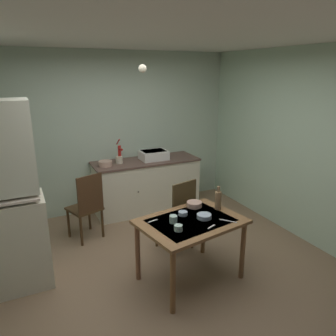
{
  "coord_description": "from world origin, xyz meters",
  "views": [
    {
      "loc": [
        -1.33,
        -3.04,
        2.28
      ],
      "look_at": [
        0.21,
        0.22,
        1.2
      ],
      "focal_mm": 34.48,
      "sensor_mm": 36.0,
      "label": 1
    }
  ],
  "objects_px": {
    "mixing_bowl_counter": "(105,164)",
    "teacup_cream": "(173,219)",
    "serving_bowl_wide": "(204,216)",
    "glass_bottle": "(218,200)",
    "sink_basin": "(154,155)",
    "dining_table": "(191,228)",
    "hand_pump": "(120,152)",
    "chair_by_counter": "(87,206)",
    "chair_far_side": "(178,214)"
  },
  "relations": [
    {
      "from": "chair_far_side",
      "to": "serving_bowl_wide",
      "type": "distance_m",
      "value": 0.68
    },
    {
      "from": "hand_pump",
      "to": "chair_far_side",
      "type": "distance_m",
      "value": 1.58
    },
    {
      "from": "chair_by_counter",
      "to": "teacup_cream",
      "type": "relative_size",
      "value": 11.28
    },
    {
      "from": "sink_basin",
      "to": "mixing_bowl_counter",
      "type": "relative_size",
      "value": 2.08
    },
    {
      "from": "mixing_bowl_counter",
      "to": "chair_by_counter",
      "type": "bearing_deg",
      "value": -127.24
    },
    {
      "from": "dining_table",
      "to": "teacup_cream",
      "type": "height_order",
      "value": "teacup_cream"
    },
    {
      "from": "dining_table",
      "to": "chair_far_side",
      "type": "distance_m",
      "value": 0.65
    },
    {
      "from": "mixing_bowl_counter",
      "to": "glass_bottle",
      "type": "distance_m",
      "value": 2.04
    },
    {
      "from": "chair_by_counter",
      "to": "serving_bowl_wide",
      "type": "height_order",
      "value": "chair_by_counter"
    },
    {
      "from": "glass_bottle",
      "to": "teacup_cream",
      "type": "bearing_deg",
      "value": -171.58
    },
    {
      "from": "serving_bowl_wide",
      "to": "glass_bottle",
      "type": "distance_m",
      "value": 0.33
    },
    {
      "from": "dining_table",
      "to": "chair_by_counter",
      "type": "xyz_separation_m",
      "value": [
        -0.85,
        1.41,
        -0.13
      ]
    },
    {
      "from": "dining_table",
      "to": "glass_bottle",
      "type": "bearing_deg",
      "value": 16.45
    },
    {
      "from": "dining_table",
      "to": "glass_bottle",
      "type": "xyz_separation_m",
      "value": [
        0.43,
        0.13,
        0.21
      ]
    },
    {
      "from": "mixing_bowl_counter",
      "to": "glass_bottle",
      "type": "xyz_separation_m",
      "value": [
        0.84,
        -1.85,
        -0.07
      ]
    },
    {
      "from": "dining_table",
      "to": "chair_far_side",
      "type": "xyz_separation_m",
      "value": [
        0.16,
        0.62,
        -0.12
      ]
    },
    {
      "from": "mixing_bowl_counter",
      "to": "teacup_cream",
      "type": "distance_m",
      "value": 1.96
    },
    {
      "from": "chair_by_counter",
      "to": "teacup_cream",
      "type": "distance_m",
      "value": 1.54
    },
    {
      "from": "sink_basin",
      "to": "glass_bottle",
      "type": "height_order",
      "value": "sink_basin"
    },
    {
      "from": "sink_basin",
      "to": "hand_pump",
      "type": "xyz_separation_m",
      "value": [
        -0.57,
        0.05,
        0.09
      ]
    },
    {
      "from": "sink_basin",
      "to": "serving_bowl_wide",
      "type": "xyz_separation_m",
      "value": [
        -0.27,
        -2.05,
        -0.19
      ]
    },
    {
      "from": "chair_far_side",
      "to": "serving_bowl_wide",
      "type": "relative_size",
      "value": 6.11
    },
    {
      "from": "chair_by_counter",
      "to": "teacup_cream",
      "type": "xyz_separation_m",
      "value": [
        0.65,
        -1.38,
        0.26
      ]
    },
    {
      "from": "serving_bowl_wide",
      "to": "chair_far_side",
      "type": "bearing_deg",
      "value": 89.16
    },
    {
      "from": "serving_bowl_wide",
      "to": "dining_table",
      "type": "bearing_deg",
      "value": 173.32
    },
    {
      "from": "serving_bowl_wide",
      "to": "glass_bottle",
      "type": "relative_size",
      "value": 0.57
    },
    {
      "from": "mixing_bowl_counter",
      "to": "serving_bowl_wide",
      "type": "relative_size",
      "value": 1.32
    },
    {
      "from": "hand_pump",
      "to": "teacup_cream",
      "type": "xyz_separation_m",
      "value": [
        -0.05,
        -2.04,
        -0.27
      ]
    },
    {
      "from": "chair_far_side",
      "to": "chair_by_counter",
      "type": "relative_size",
      "value": 1.01
    },
    {
      "from": "teacup_cream",
      "to": "glass_bottle",
      "type": "bearing_deg",
      "value": 8.42
    },
    {
      "from": "sink_basin",
      "to": "dining_table",
      "type": "xyz_separation_m",
      "value": [
        -0.42,
        -2.03,
        -0.31
      ]
    },
    {
      "from": "chair_by_counter",
      "to": "mixing_bowl_counter",
      "type": "bearing_deg",
      "value": 52.76
    },
    {
      "from": "hand_pump",
      "to": "glass_bottle",
      "type": "height_order",
      "value": "hand_pump"
    },
    {
      "from": "sink_basin",
      "to": "serving_bowl_wide",
      "type": "distance_m",
      "value": 2.08
    },
    {
      "from": "chair_far_side",
      "to": "dining_table",
      "type": "bearing_deg",
      "value": -104.76
    },
    {
      "from": "hand_pump",
      "to": "dining_table",
      "type": "xyz_separation_m",
      "value": [
        0.15,
        -2.08,
        -0.4
      ]
    },
    {
      "from": "teacup_cream",
      "to": "chair_far_side",
      "type": "bearing_deg",
      "value": 58.33
    },
    {
      "from": "dining_table",
      "to": "teacup_cream",
      "type": "bearing_deg",
      "value": 170.26
    },
    {
      "from": "chair_far_side",
      "to": "chair_by_counter",
      "type": "distance_m",
      "value": 1.28
    },
    {
      "from": "sink_basin",
      "to": "hand_pump",
      "type": "bearing_deg",
      "value": 175.46
    },
    {
      "from": "chair_far_side",
      "to": "teacup_cream",
      "type": "relative_size",
      "value": 11.36
    },
    {
      "from": "mixing_bowl_counter",
      "to": "dining_table",
      "type": "bearing_deg",
      "value": -78.23
    },
    {
      "from": "hand_pump",
      "to": "mixing_bowl_counter",
      "type": "height_order",
      "value": "hand_pump"
    },
    {
      "from": "hand_pump",
      "to": "mixing_bowl_counter",
      "type": "bearing_deg",
      "value": -160.17
    },
    {
      "from": "glass_bottle",
      "to": "serving_bowl_wide",
      "type": "bearing_deg",
      "value": -152.3
    },
    {
      "from": "sink_basin",
      "to": "dining_table",
      "type": "bearing_deg",
      "value": -101.69
    },
    {
      "from": "chair_far_side",
      "to": "mixing_bowl_counter",
      "type": "bearing_deg",
      "value": 112.94
    },
    {
      "from": "dining_table",
      "to": "hand_pump",
      "type": "bearing_deg",
      "value": 94.1
    },
    {
      "from": "chair_by_counter",
      "to": "serving_bowl_wide",
      "type": "relative_size",
      "value": 6.07
    },
    {
      "from": "sink_basin",
      "to": "serving_bowl_wide",
      "type": "bearing_deg",
      "value": -97.41
    }
  ]
}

